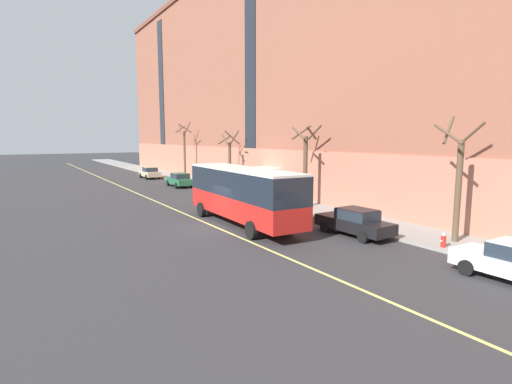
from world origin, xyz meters
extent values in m
plane|color=#303033|center=(0.00, 0.00, 0.00)|extent=(260.00, 260.00, 0.00)
cube|color=gray|center=(8.89, 3.00, 0.07)|extent=(4.04, 160.00, 0.15)
cube|color=#935642|center=(16.91, 0.00, 12.65)|extent=(12.00, 110.00, 25.30)
cube|color=#B67058|center=(10.84, 0.00, 2.20)|extent=(0.14, 110.00, 4.40)
cube|color=silver|center=(9.31, 9.41, 2.60)|extent=(3.20, 3.40, 0.24)
cube|color=#1E232B|center=(10.86, 13.75, 13.92)|extent=(0.10, 2.00, 19.23)
cube|color=#1E232B|center=(10.86, 41.25, 13.92)|extent=(0.10, 2.00, 19.23)
cube|color=red|center=(1.78, -0.45, 1.27)|extent=(2.85, 11.16, 1.29)
cube|color=black|center=(1.78, -0.45, 2.70)|extent=(2.86, 11.16, 1.58)
cube|color=silver|center=(1.78, -0.45, 3.55)|extent=(2.87, 11.16, 0.12)
cube|color=#19232D|center=(1.98, 5.11, 2.54)|extent=(2.25, 0.16, 1.18)
cube|color=orange|center=(1.98, 5.12, 3.31)|extent=(1.71, 0.12, 0.28)
cube|color=black|center=(1.98, 5.13, 0.72)|extent=(2.40, 0.21, 0.24)
cube|color=white|center=(1.12, 5.17, 0.97)|extent=(0.28, 0.07, 0.18)
cube|color=white|center=(2.84, 5.10, 0.97)|extent=(0.28, 0.07, 0.18)
cylinder|color=black|center=(0.70, 3.47, 0.50)|extent=(0.34, 1.01, 1.00)
cylinder|color=black|center=(3.14, 3.38, 0.50)|extent=(0.34, 1.01, 1.00)
cylinder|color=black|center=(0.44, -3.73, 0.50)|extent=(0.34, 1.01, 1.00)
cylinder|color=black|center=(2.88, -3.82, 0.50)|extent=(0.34, 1.01, 1.00)
cube|color=#B7B7BC|center=(5.65, 11.51, 0.64)|extent=(1.90, 4.30, 0.64)
cube|color=#232D38|center=(5.65, 11.30, 1.24)|extent=(1.63, 1.95, 0.56)
cube|color=#B7B7BC|center=(5.65, 11.30, 1.54)|extent=(1.59, 1.86, 0.04)
cylinder|color=black|center=(4.80, 12.85, 0.32)|extent=(0.23, 0.64, 0.64)
cylinder|color=black|center=(6.57, 12.81, 0.32)|extent=(0.23, 0.64, 0.64)
cylinder|color=black|center=(4.74, 10.21, 0.32)|extent=(0.23, 0.64, 0.64)
cylinder|color=black|center=(6.51, 10.17, 0.32)|extent=(0.23, 0.64, 0.64)
cube|color=#BCAD89|center=(5.60, 31.53, 0.64)|extent=(1.75, 4.41, 0.64)
cube|color=#232D38|center=(5.60, 31.31, 1.24)|extent=(1.54, 1.98, 0.56)
cube|color=#BCAD89|center=(5.60, 31.31, 1.54)|extent=(1.51, 1.89, 0.04)
cylinder|color=black|center=(4.74, 32.89, 0.32)|extent=(0.22, 0.64, 0.64)
cylinder|color=black|center=(6.45, 32.89, 0.32)|extent=(0.22, 0.64, 0.64)
cylinder|color=black|center=(4.74, 30.16, 0.32)|extent=(0.22, 0.64, 0.64)
cylinder|color=black|center=(6.45, 30.16, 0.32)|extent=(0.22, 0.64, 0.64)
cube|color=#23603D|center=(5.68, 20.67, 0.64)|extent=(1.90, 4.71, 0.64)
cube|color=#232D38|center=(5.67, 20.43, 1.24)|extent=(1.62, 2.14, 0.56)
cube|color=#23603D|center=(5.67, 20.43, 1.54)|extent=(1.58, 2.04, 0.04)
cylinder|color=black|center=(4.84, 22.14, 0.32)|extent=(0.24, 0.65, 0.64)
cylinder|color=black|center=(6.59, 22.09, 0.32)|extent=(0.24, 0.65, 0.64)
cylinder|color=black|center=(4.77, 19.24, 0.32)|extent=(0.24, 0.65, 0.64)
cylinder|color=black|center=(6.51, 19.20, 0.32)|extent=(0.24, 0.65, 0.64)
cube|color=black|center=(5.81, -6.03, 0.64)|extent=(1.80, 4.75, 0.64)
cube|color=#232D38|center=(5.81, -6.26, 1.24)|extent=(1.55, 2.15, 0.56)
cube|color=black|center=(5.81, -6.26, 1.54)|extent=(1.51, 2.06, 0.04)
cylinder|color=black|center=(4.94, -4.58, 0.32)|extent=(0.23, 0.64, 0.64)
cylinder|color=black|center=(6.61, -4.55, 0.32)|extent=(0.23, 0.64, 0.64)
cylinder|color=black|center=(5.00, -7.51, 0.32)|extent=(0.23, 0.64, 0.64)
cylinder|color=black|center=(6.67, -7.47, 0.32)|extent=(0.23, 0.64, 0.64)
cylinder|color=black|center=(4.80, -13.21, 0.32)|extent=(0.22, 0.64, 0.64)
cylinder|color=black|center=(6.50, -13.21, 0.32)|extent=(0.22, 0.64, 0.64)
cube|color=#B21E19|center=(5.74, 3.50, 0.64)|extent=(1.77, 4.56, 0.64)
cube|color=#232D38|center=(5.74, 3.27, 1.24)|extent=(1.55, 2.06, 0.56)
cube|color=#B21E19|center=(5.74, 3.27, 1.54)|extent=(1.51, 1.96, 0.04)
cylinder|color=black|center=(4.87, 4.90, 0.32)|extent=(0.22, 0.64, 0.64)
cylinder|color=black|center=(6.58, 4.92, 0.32)|extent=(0.22, 0.64, 0.64)
cylinder|color=black|center=(4.90, 2.09, 0.32)|extent=(0.22, 0.64, 0.64)
cylinder|color=black|center=(6.60, 2.10, 0.32)|extent=(0.22, 0.64, 0.64)
cylinder|color=brown|center=(8.92, -10.15, 2.77)|extent=(0.31, 0.31, 5.25)
cylinder|color=brown|center=(9.59, -10.29, 5.72)|extent=(0.43, 1.45, 1.15)
cylinder|color=brown|center=(8.74, -9.54, 5.89)|extent=(1.37, 0.52, 1.47)
cylinder|color=brown|center=(8.04, -9.98, 5.67)|extent=(0.50, 1.85, 1.07)
cylinder|color=brown|center=(8.92, 2.26, 2.87)|extent=(0.34, 0.34, 5.44)
cylinder|color=brown|center=(9.74, 2.19, 5.90)|extent=(0.30, 1.73, 1.14)
cylinder|color=brown|center=(9.11, 3.02, 5.91)|extent=(1.64, 0.56, 1.16)
cylinder|color=brown|center=(8.21, 2.26, 5.82)|extent=(0.17, 1.51, 0.99)
cylinder|color=brown|center=(9.03, 1.72, 5.84)|extent=(1.21, 0.39, 1.02)
cylinder|color=brown|center=(8.92, 14.68, 2.59)|extent=(0.31, 0.31, 4.89)
cylinder|color=brown|center=(9.56, 14.80, 5.51)|extent=(0.40, 1.42, 1.44)
cylinder|color=brown|center=(8.78, 15.49, 5.27)|extent=(1.72, 0.43, 0.98)
cylinder|color=brown|center=(8.35, 14.69, 5.33)|extent=(0.18, 1.23, 1.09)
cylinder|color=brown|center=(8.81, 13.89, 5.50)|extent=(1.67, 0.37, 1.43)
cylinder|color=brown|center=(8.92, 27.09, 3.24)|extent=(0.28, 0.28, 6.19)
cylinder|color=brown|center=(9.47, 27.19, 6.80)|extent=(0.35, 1.21, 1.40)
cylinder|color=brown|center=(8.76, 27.85, 6.58)|extent=(1.62, 0.46, 0.99)
cylinder|color=brown|center=(8.43, 27.23, 6.64)|extent=(0.43, 1.10, 1.09)
cylinder|color=brown|center=(8.74, 26.28, 6.66)|extent=(1.71, 0.49, 1.15)
cylinder|color=red|center=(7.37, -10.51, 0.43)|extent=(0.24, 0.24, 0.55)
sphere|color=silver|center=(7.37, -10.51, 0.77)|extent=(0.20, 0.20, 0.20)
cylinder|color=silver|center=(7.21, -10.51, 0.48)|extent=(0.10, 0.09, 0.09)
cylinder|color=silver|center=(7.53, -10.51, 0.48)|extent=(0.10, 0.09, 0.09)
cube|color=#E0D66B|center=(0.08, 3.00, 0.00)|extent=(0.16, 140.00, 0.01)
camera|label=1|loc=(-10.51, -21.88, 5.50)|focal=28.00mm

